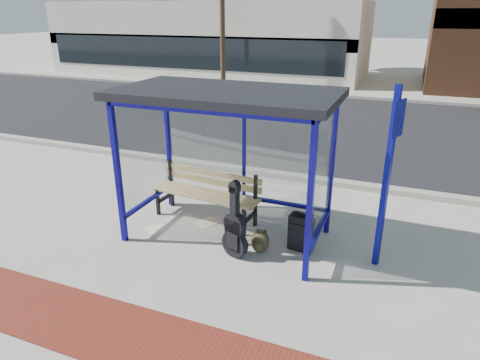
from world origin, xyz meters
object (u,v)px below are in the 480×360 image
at_px(bench, 207,191).
at_px(guitar_bag, 235,231).
at_px(backpack, 260,242).
at_px(suitcase, 301,232).

distance_m(bench, guitar_bag, 1.38).
relative_size(bench, backpack, 5.88).
xyz_separation_m(guitar_bag, suitcase, (0.87, 0.58, -0.13)).
height_order(guitar_bag, suitcase, guitar_bag).
relative_size(bench, guitar_bag, 1.74).
bearing_deg(suitcase, bench, 173.30).
bearing_deg(bench, guitar_bag, -40.93).
relative_size(guitar_bag, backpack, 3.38).
distance_m(guitar_bag, suitcase, 1.05).
bearing_deg(backpack, bench, 145.61).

